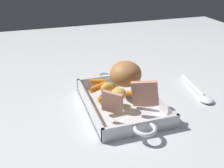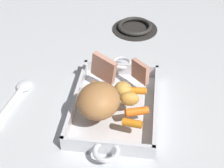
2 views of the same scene
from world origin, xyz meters
The scene contains 13 objects.
ground_plane centered at (0.00, 0.00, 0.00)m, with size 2.38×2.38×0.00m, color silver.
roasting_dish centered at (0.00, 0.00, 0.01)m, with size 0.45×0.25×0.05m.
pork_roast centered at (0.07, -0.04, 0.09)m, with size 0.12×0.12×0.09m, color #AF7340.
roast_slice_thick centered at (-0.08, -0.05, 0.09)m, with size 0.02×0.08×0.08m, color tan.
roast_slice_outer centered at (-0.09, 0.07, 0.08)m, with size 0.01×0.07×0.07m, color tan.
baby_carrot_northeast centered at (0.06, 0.07, 0.06)m, with size 0.02×0.02×0.06m, color orange.
baby_carrot_center_right centered at (-0.03, 0.07, 0.06)m, with size 0.02×0.02×0.05m, color orange.
baby_carrot_center_left centered at (0.11, 0.06, 0.06)m, with size 0.02×0.02×0.05m, color orange.
baby_carrot_southwest centered at (-0.03, -0.04, 0.06)m, with size 0.02×0.02×0.07m, color orange.
potato_golden_large centered at (-0.02, 0.02, 0.07)m, with size 0.05×0.05×0.04m, color gold.
potato_corner centered at (0.02, 0.04, 0.07)m, with size 0.05×0.04×0.04m, color gold.
stove_burner_rear centered at (-0.47, 0.02, 0.01)m, with size 0.18×0.18×0.02m.
serving_spoon centered at (0.00, -0.31, 0.01)m, with size 0.23×0.07×0.02m.
Camera 2 is at (0.73, 0.08, 0.71)m, focal length 54.16 mm.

